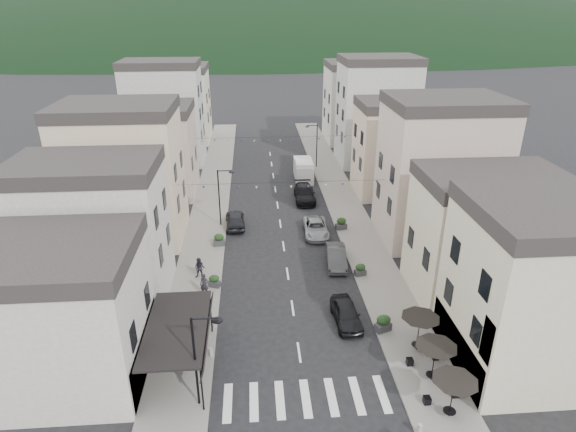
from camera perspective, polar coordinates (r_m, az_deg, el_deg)
name	(u,v)px	position (r m, az deg, el deg)	size (l,w,h in m)	color
ground	(310,426)	(28.41, 2.61, -23.62)	(700.00, 700.00, 0.00)	black
sidewalk_left	(211,203)	(55.30, -9.09, 1.52)	(4.00, 76.00, 0.12)	slate
sidewalk_right	(342,199)	(56.01, 6.38, 1.97)	(4.00, 76.00, 0.12)	slate
hill_backdrop	(253,38)	(319.65, -4.15, 20.26)	(640.00, 360.00, 70.00)	black
boutique_building	(35,322)	(32.06, -27.76, -11.11)	(12.00, 8.00, 8.00)	#AEA89F
bistro_building	(545,295)	(32.81, 28.19, -8.30)	(10.00, 8.00, 10.00)	beige
boutique_awning	(181,328)	(30.24, -12.58, -12.85)	(3.77, 7.50, 3.28)	black
buildings_row_left	(152,139)	(59.81, -15.86, 8.77)	(10.20, 54.16, 14.00)	#AEA89F
buildings_row_right	(395,135)	(59.95, 12.55, 9.34)	(10.20, 54.16, 14.50)	beige
cafe_terrace	(436,350)	(30.45, 17.09, -14.94)	(2.50, 8.10, 2.53)	black
streetlamp_left_near	(200,353)	(27.35, -10.44, -15.63)	(1.70, 0.56, 6.00)	black
streetlamp_left_far	(222,192)	(48.27, -7.87, 2.84)	(1.70, 0.56, 6.00)	black
streetlamp_right_far	(315,141)	(65.83, 3.20, 8.81)	(1.70, 0.56, 6.00)	black
bollards	(300,352)	(32.07, 1.42, -15.85)	(11.66, 10.26, 0.60)	gray
bunting_near	(283,186)	(43.81, -0.65, 3.58)	(19.00, 0.28, 0.62)	black
bunting_far	(274,140)	(59.04, -1.68, 9.01)	(19.00, 0.28, 0.62)	black
parked_car_a	(346,314)	(35.07, 6.93, -11.41)	(1.75, 4.34, 1.48)	black
parked_car_b	(336,257)	(42.05, 5.73, -4.82)	(1.61, 4.62, 1.52)	#323234
parked_car_c	(316,228)	(47.21, 3.31, -1.42)	(2.32, 5.04, 1.40)	gray
parked_car_d	(305,194)	(55.35, 1.98, 2.68)	(2.27, 5.59, 1.62)	black
parked_car_e	(235,219)	(49.06, -6.28, -0.40)	(1.86, 4.62, 1.57)	black
delivery_van	(303,169)	(62.02, 1.84, 5.55)	(2.27, 5.53, 2.63)	silver
pedestrian_a	(204,285)	(38.00, -9.89, -8.02)	(0.66, 0.44, 1.82)	black
pedestrian_b	(200,268)	(40.26, -10.42, -6.09)	(0.88, 0.69, 1.82)	#231F29
planter_la	(214,281)	(39.12, -8.73, -7.62)	(1.05, 0.81, 1.04)	#303032
planter_lb	(219,240)	(45.31, -8.17, -2.81)	(1.12, 0.71, 1.18)	#333336
planter_ra	(383,323)	(34.58, 11.23, -12.35)	(1.26, 0.98, 1.25)	#303133
planter_rb	(360,270)	(40.62, 8.57, -6.30)	(1.05, 0.73, 1.06)	#323235
planter_rc	(341,223)	(48.35, 6.33, -0.88)	(1.19, 0.82, 1.22)	#323234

